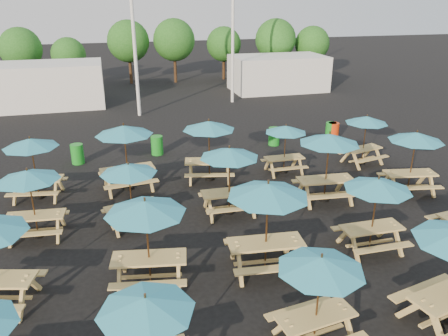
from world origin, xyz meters
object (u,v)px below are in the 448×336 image
object	(u,v)px
waste_bin_2	(274,136)
picnic_unit_14	(329,143)
picnic_unit_5	(146,213)
picnic_unit_11	(209,129)
picnic_unit_15	(286,132)
waste_bin_1	(157,145)
picnic_unit_19	(366,123)
picnic_unit_7	(124,135)
waste_bin_0	(77,154)
picnic_unit_3	(31,147)
picnic_unit_4	(146,311)
picnic_unit_10	(229,157)
picnic_unit_13	(377,189)
waste_bin_3	(331,131)
picnic_unit_9	(268,196)
picnic_unit_18	(416,141)
picnic_unit_6	(129,173)
waste_bin_4	(333,131)
picnic_unit_2	(29,180)
picnic_unit_8	(321,269)

from	to	relation	value
waste_bin_2	picnic_unit_14	bearing A→B (deg)	-94.68
picnic_unit_5	picnic_unit_11	size ratio (longest dim) A/B	0.97
picnic_unit_15	waste_bin_1	bearing A→B (deg)	143.63
picnic_unit_15	picnic_unit_19	xyz separation A→B (m)	(3.70, 0.08, 0.10)
picnic_unit_7	waste_bin_0	xyz separation A→B (m)	(-1.96, 3.34, -1.73)
waste_bin_1	picnic_unit_3	bearing A→B (deg)	-142.96
picnic_unit_4	picnic_unit_3	bearing A→B (deg)	102.99
picnic_unit_10	picnic_unit_13	distance (m)	4.65
picnic_unit_10	picnic_unit_13	size ratio (longest dim) A/B	1.04
picnic_unit_15	waste_bin_3	size ratio (longest dim) A/B	2.34
picnic_unit_5	picnic_unit_19	xyz separation A→B (m)	(9.86, 6.21, -0.19)
picnic_unit_9	picnic_unit_18	xyz separation A→B (m)	(6.88, 3.30, -0.17)
picnic_unit_5	picnic_unit_6	world-z (taller)	picnic_unit_5
picnic_unit_10	picnic_unit_9	bearing A→B (deg)	-87.67
waste_bin_3	waste_bin_0	bearing A→B (deg)	-178.81
picnic_unit_13	waste_bin_4	world-z (taller)	picnic_unit_13
picnic_unit_2	picnic_unit_14	world-z (taller)	picnic_unit_14
picnic_unit_2	picnic_unit_14	xyz separation A→B (m)	(9.62, 0.03, 0.27)
picnic_unit_9	picnic_unit_15	xyz separation A→B (m)	(3.12, 6.29, -0.43)
picnic_unit_15	waste_bin_3	bearing A→B (deg)	42.30
picnic_unit_2	picnic_unit_19	bearing A→B (deg)	18.19
picnic_unit_18	waste_bin_1	world-z (taller)	picnic_unit_18
picnic_unit_8	waste_bin_3	bearing A→B (deg)	53.08
picnic_unit_6	picnic_unit_9	world-z (taller)	picnic_unit_9
picnic_unit_4	picnic_unit_8	world-z (taller)	picnic_unit_8
picnic_unit_11	waste_bin_3	bearing A→B (deg)	38.86
picnic_unit_8	picnic_unit_19	xyz separation A→B (m)	(6.73, 9.15, 0.01)
picnic_unit_13	picnic_unit_6	bearing A→B (deg)	153.98
waste_bin_2	waste_bin_4	distance (m)	3.22
picnic_unit_5	picnic_unit_10	bearing A→B (deg)	57.29
picnic_unit_5	waste_bin_4	world-z (taller)	picnic_unit_5
picnic_unit_3	picnic_unit_11	distance (m)	6.37
picnic_unit_4	picnic_unit_14	bearing A→B (deg)	38.51
picnic_unit_10	waste_bin_4	size ratio (longest dim) A/B	2.69
picnic_unit_14	waste_bin_3	size ratio (longest dim) A/B	2.88
picnic_unit_9	picnic_unit_11	size ratio (longest dim) A/B	1.04
picnic_unit_6	picnic_unit_10	size ratio (longest dim) A/B	0.91
picnic_unit_5	picnic_unit_18	size ratio (longest dim) A/B	1.01
picnic_unit_5	waste_bin_2	world-z (taller)	picnic_unit_5
picnic_unit_3	picnic_unit_6	size ratio (longest dim) A/B	1.08
picnic_unit_4	picnic_unit_19	bearing A→B (deg)	37.86
picnic_unit_8	picnic_unit_18	xyz separation A→B (m)	(6.79, 6.08, 0.18)
picnic_unit_19	waste_bin_2	world-z (taller)	picnic_unit_19
picnic_unit_3	picnic_unit_10	distance (m)	6.99
picnic_unit_5	picnic_unit_7	size ratio (longest dim) A/B	0.94
picnic_unit_18	waste_bin_4	size ratio (longest dim) A/B	2.69
picnic_unit_18	waste_bin_3	size ratio (longest dim) A/B	2.69
picnic_unit_7	picnic_unit_18	size ratio (longest dim) A/B	1.08
picnic_unit_4	picnic_unit_9	size ratio (longest dim) A/B	0.82
waste_bin_0	waste_bin_2	world-z (taller)	same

